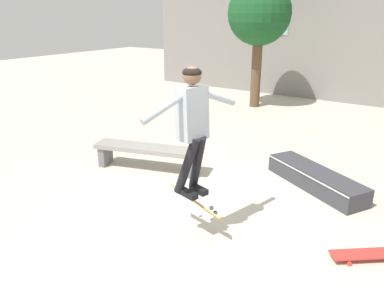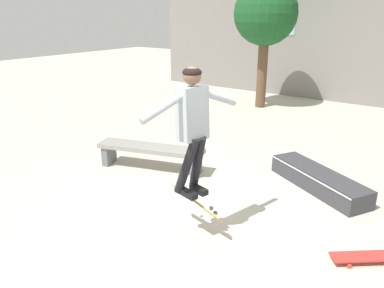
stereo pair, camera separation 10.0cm
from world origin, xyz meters
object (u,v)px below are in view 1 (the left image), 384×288
(skate_ledge, at_px, (315,179))
(skateboard_flipping, at_px, (196,202))
(tree_left, at_px, (259,15))
(skateboard_resting, at_px, (368,254))
(skater, at_px, (192,121))
(park_bench, at_px, (148,152))

(skate_ledge, xyz_separation_m, skateboard_flipping, (-0.88, -2.23, 0.29))
(skate_ledge, relative_size, skateboard_flipping, 2.24)
(tree_left, distance_m, skate_ledge, 6.21)
(tree_left, xyz_separation_m, skateboard_flipping, (2.42, -6.85, -2.23))
(skateboard_resting, bearing_deg, skater, -17.98)
(park_bench, distance_m, skateboard_resting, 3.92)
(skate_ledge, xyz_separation_m, skateboard_resting, (1.11, -1.57, -0.08))
(park_bench, bearing_deg, skate_ledge, 2.27)
(skate_ledge, xyz_separation_m, skater, (-0.87, -2.33, 1.40))
(tree_left, relative_size, skate_ledge, 1.95)
(park_bench, height_order, skater, skater)
(skater, bearing_deg, tree_left, 123.65)
(tree_left, distance_m, skater, 7.44)
(park_bench, xyz_separation_m, skateboard_flipping, (1.89, -1.24, 0.10))
(tree_left, relative_size, park_bench, 1.80)
(skate_ledge, height_order, skateboard_resting, skate_ledge)
(park_bench, distance_m, skate_ledge, 2.94)
(skateboard_flipping, distance_m, skateboard_resting, 2.12)
(skate_ledge, relative_size, skater, 1.18)
(skater, bearing_deg, park_bench, 159.24)
(park_bench, relative_size, skate_ledge, 1.09)
(tree_left, bearing_deg, skater, -70.78)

